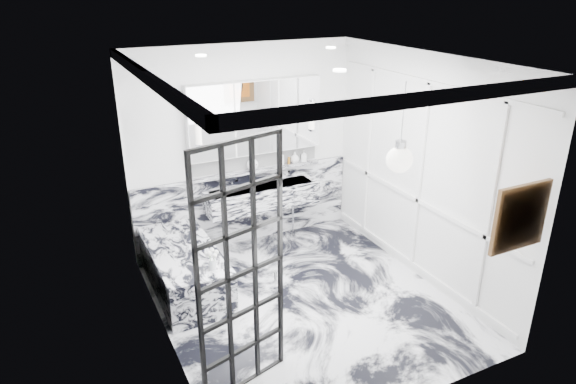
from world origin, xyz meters
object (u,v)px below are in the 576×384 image
trough_sink (262,197)px  mirror_cabinet (255,117)px  crittall_door (242,274)px  bathtub (185,269)px

trough_sink → mirror_cabinet: bearing=90.0°
crittall_door → bathtub: bearing=76.1°
crittall_door → bathtub: 2.04m
mirror_cabinet → bathtub: mirror_cabinet is taller
bathtub → crittall_door: bearing=-88.2°
trough_sink → bathtub: 1.55m
crittall_door → trough_sink: size_ratio=1.48×
trough_sink → mirror_cabinet: (-0.00, 0.17, 1.09)m
crittall_door → trough_sink: (1.27, 2.49, -0.45)m
trough_sink → bathtub: bearing=-153.5°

